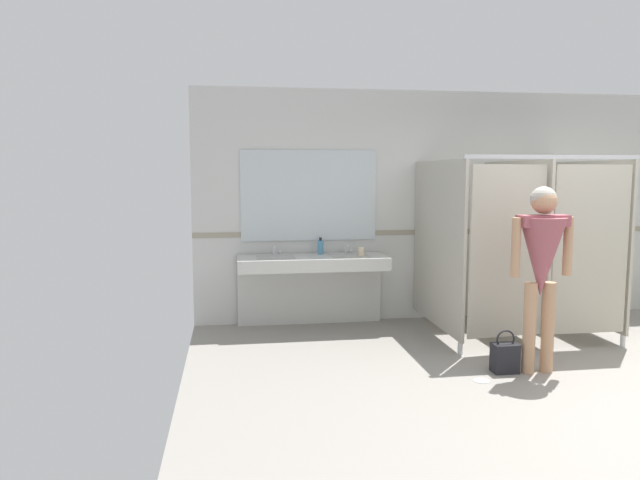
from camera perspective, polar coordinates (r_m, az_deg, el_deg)
name	(u,v)px	position (r m, az deg, el deg)	size (l,w,h in m)	color
ground_plane	(620,388)	(5.72, 27.01, -12.60)	(7.34, 5.41, 0.10)	gray
wall_back	(496,205)	(7.57, 16.68, 3.22)	(7.34, 0.12, 2.71)	silver
wall_back_tile_band	(498,231)	(7.54, 16.81, 0.85)	(7.34, 0.01, 0.06)	#9E937F
vanity_counter	(312,274)	(6.72, -0.82, -3.32)	(1.68, 0.57, 0.94)	silver
mirror_panel	(309,196)	(6.83, -1.07, 4.32)	(1.58, 0.02, 1.04)	silver
bathroom_stalls	(522,244)	(6.61, 18.95, -0.34)	(1.80, 1.54, 1.93)	#B2AD9E
person_standing	(542,256)	(5.45, 20.64, -1.48)	(0.58, 0.42, 1.64)	tan
handbag	(505,357)	(5.55, 17.44, -10.74)	(0.22, 0.15, 0.38)	black
soap_dispenser	(320,247)	(6.77, 0.05, -0.68)	(0.07, 0.07, 0.19)	teal
paper_cup	(361,252)	(6.61, 4.00, -1.15)	(0.07, 0.07, 0.10)	beige
floor_drain_cover	(481,380)	(5.32, 15.35, -12.96)	(0.14, 0.14, 0.01)	#B7BABF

